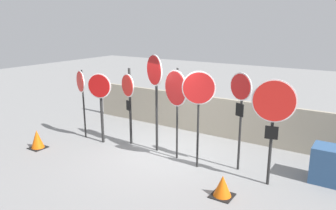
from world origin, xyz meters
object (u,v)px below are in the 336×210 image
(stop_sign_3, at_px, (155,81))
(stop_sign_6, at_px, (241,98))
(stop_sign_0, at_px, (81,87))
(stop_sign_1, at_px, (100,95))
(stop_sign_5, at_px, (199,95))
(stop_sign_2, at_px, (129,94))
(traffic_cone_0, at_px, (223,186))
(traffic_cone_1, at_px, (37,139))
(stop_sign_7, at_px, (273,110))
(stop_sign_4, at_px, (176,92))

(stop_sign_3, relative_size, stop_sign_6, 1.12)
(stop_sign_0, distance_m, stop_sign_1, 0.82)
(stop_sign_1, height_order, stop_sign_6, stop_sign_6)
(stop_sign_5, bearing_deg, stop_sign_2, 146.33)
(stop_sign_2, bearing_deg, traffic_cone_0, 0.91)
(stop_sign_0, distance_m, traffic_cone_0, 5.43)
(traffic_cone_1, bearing_deg, stop_sign_2, 40.27)
(stop_sign_3, relative_size, traffic_cone_0, 5.83)
(stop_sign_5, bearing_deg, stop_sign_6, 0.37)
(stop_sign_1, xyz_separation_m, stop_sign_2, (0.77, 0.38, 0.05))
(stop_sign_1, xyz_separation_m, stop_sign_7, (5.01, 0.05, 0.28))
(stop_sign_0, distance_m, stop_sign_3, 2.58)
(stop_sign_2, distance_m, traffic_cone_0, 4.04)
(stop_sign_2, xyz_separation_m, stop_sign_5, (2.48, -0.37, 0.35))
(stop_sign_1, bearing_deg, traffic_cone_1, -150.51)
(stop_sign_4, bearing_deg, traffic_cone_0, -8.75)
(stop_sign_7, bearing_deg, stop_sign_3, 163.27)
(stop_sign_4, bearing_deg, traffic_cone_1, -134.83)
(stop_sign_6, xyz_separation_m, stop_sign_7, (0.88, -0.38, -0.06))
(stop_sign_2, relative_size, stop_sign_4, 0.94)
(stop_sign_5, bearing_deg, traffic_cone_0, -65.88)
(stop_sign_0, distance_m, stop_sign_5, 4.06)
(stop_sign_2, bearing_deg, stop_sign_6, 22.09)
(stop_sign_1, height_order, stop_sign_2, stop_sign_2)
(stop_sign_6, xyz_separation_m, traffic_cone_1, (-5.40, -1.78, -1.55))
(stop_sign_1, distance_m, stop_sign_3, 1.84)
(traffic_cone_0, bearing_deg, stop_sign_5, 139.21)
(stop_sign_6, bearing_deg, traffic_cone_0, -57.74)
(stop_sign_4, height_order, stop_sign_7, stop_sign_4)
(stop_sign_0, height_order, stop_sign_2, stop_sign_2)
(stop_sign_2, bearing_deg, stop_sign_7, 16.81)
(stop_sign_1, distance_m, traffic_cone_1, 2.21)
(stop_sign_2, bearing_deg, traffic_cone_1, -118.49)
(stop_sign_2, xyz_separation_m, traffic_cone_1, (-2.04, -1.73, -1.26))
(stop_sign_0, relative_size, traffic_cone_0, 4.59)
(stop_sign_4, distance_m, traffic_cone_1, 4.35)
(stop_sign_1, relative_size, stop_sign_5, 0.87)
(traffic_cone_0, bearing_deg, traffic_cone_1, -175.96)
(stop_sign_2, distance_m, traffic_cone_1, 2.95)
(stop_sign_2, xyz_separation_m, stop_sign_4, (1.72, -0.18, 0.29))
(stop_sign_7, relative_size, traffic_cone_1, 4.45)
(stop_sign_2, relative_size, stop_sign_3, 0.84)
(stop_sign_1, relative_size, traffic_cone_0, 4.54)
(traffic_cone_0, xyz_separation_m, traffic_cone_1, (-5.62, -0.40, 0.04))
(stop_sign_1, xyz_separation_m, traffic_cone_0, (4.35, -0.95, -1.25))
(stop_sign_1, height_order, traffic_cone_0, stop_sign_1)
(stop_sign_2, relative_size, stop_sign_7, 0.94)
(stop_sign_0, relative_size, stop_sign_3, 0.79)
(stop_sign_0, xyz_separation_m, stop_sign_1, (0.81, -0.02, -0.16))
(stop_sign_5, relative_size, stop_sign_7, 1.01)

